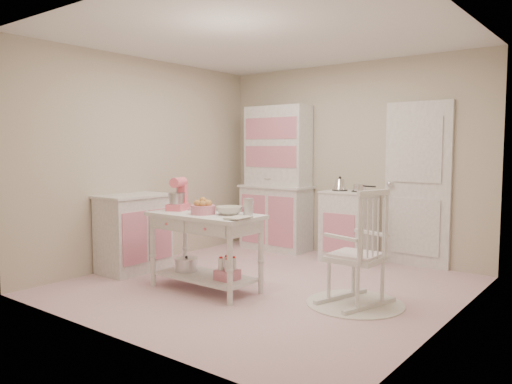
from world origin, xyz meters
The scene contains 14 objects.
room_shell centered at (0.00, 0.00, 1.65)m, with size 3.84×3.84×2.62m.
door centered at (0.95, 1.87, 1.02)m, with size 0.82×0.05×2.04m, color white.
hutch centered at (-1.04, 1.66, 1.04)m, with size 1.06×0.50×2.08m, color white.
stove centered at (0.16, 1.61, 0.46)m, with size 0.62×0.57×0.92m, color white.
base_cabinet centered at (-1.63, -0.44, 0.46)m, with size 0.54×0.84×0.92m, color white.
lace_rug centered at (1.05, 0.00, 0.01)m, with size 0.92×0.92×0.01m, color white.
rocking_chair centered at (1.05, 0.00, 0.55)m, with size 0.48×0.72×1.10m, color white.
work_table centered at (-0.40, -0.51, 0.40)m, with size 1.20×0.60×0.80m, color white.
stand_mixer centered at (-0.82, -0.49, 0.97)m, with size 0.20×0.28×0.34m, color #F9697C.
cookie_tray centered at (-0.55, -0.33, 0.81)m, with size 0.34×0.24×0.02m, color silver.
bread_basket centered at (-0.38, -0.56, 0.85)m, with size 0.25×0.25×0.09m, color pink.
mixing_bowl centered at (-0.14, -0.43, 0.84)m, with size 0.27×0.27×0.08m, color silver.
metal_pitcher centered at (0.04, -0.35, 0.89)m, with size 0.10×0.10×0.17m, color silver.
recipe_book centered at (0.05, -0.63, 0.81)m, with size 0.18×0.25×0.02m, color silver.
Camera 1 is at (3.12, -4.21, 1.47)m, focal length 35.00 mm.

